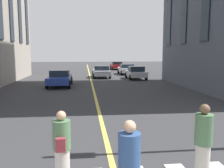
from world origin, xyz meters
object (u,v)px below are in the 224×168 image
object	(u,v)px
car_red_trailing	(117,65)
car_white_mid	(126,69)
pedestrian_companion	(62,147)
pedestrian_far	(203,142)
car_silver_parked_b	(101,71)
car_blue_far	(60,78)
car_silver_near	(136,73)

from	to	relation	value
car_red_trailing	car_white_mid	bearing A→B (deg)	180.00
car_white_mid	car_red_trailing	world-z (taller)	same
pedestrian_companion	pedestrian_far	xyz separation A→B (m)	(-0.22, -3.05, 0.06)
car_white_mid	pedestrian_companion	bearing A→B (deg)	167.09
car_silver_parked_b	pedestrian_far	xyz separation A→B (m)	(-22.74, -0.64, 0.14)
car_red_trailing	pedestrian_far	xyz separation A→B (m)	(-36.49, 3.01, 0.14)
car_white_mid	car_blue_far	xyz separation A→B (m)	(-10.78, 7.65, 0.00)
car_red_trailing	pedestrian_companion	distance (m)	36.78
car_blue_far	car_red_trailing	bearing A→B (deg)	-20.36
car_white_mid	pedestrian_far	size ratio (longest dim) A/B	2.60
car_silver_near	car_blue_far	distance (m)	9.10
car_white_mid	pedestrian_far	xyz separation A→B (m)	(-26.66, 3.01, 0.14)
car_red_trailing	pedestrian_far	bearing A→B (deg)	175.28
car_silver_near	pedestrian_far	distance (m)	21.02
car_white_mid	pedestrian_far	world-z (taller)	pedestrian_far
car_silver_parked_b	pedestrian_far	bearing A→B (deg)	-178.39
car_white_mid	car_blue_far	bearing A→B (deg)	144.64
car_silver_near	pedestrian_companion	size ratio (longest dim) A/B	2.48
car_silver_parked_b	car_silver_near	bearing A→B (deg)	-117.96
pedestrian_far	car_blue_far	bearing A→B (deg)	16.30
car_silver_near	car_blue_far	bearing A→B (deg)	122.77
car_silver_parked_b	car_white_mid	size ratio (longest dim) A/B	1.00
pedestrian_companion	pedestrian_far	size ratio (longest dim) A/B	0.93
car_silver_parked_b	car_silver_near	xyz separation A→B (m)	(-1.94, -3.65, -0.00)
car_white_mid	pedestrian_companion	world-z (taller)	pedestrian_companion
car_silver_near	car_blue_far	world-z (taller)	car_silver_near
car_red_trailing	pedestrian_companion	xyz separation A→B (m)	(-36.28, 6.06, 0.08)
car_blue_far	pedestrian_far	world-z (taller)	pedestrian_far
pedestrian_companion	car_blue_far	bearing A→B (deg)	5.82
car_blue_far	pedestrian_far	xyz separation A→B (m)	(-15.87, -4.64, 0.14)
car_silver_near	pedestrian_companion	xyz separation A→B (m)	(-20.58, 6.06, 0.08)
car_silver_parked_b	car_blue_far	world-z (taller)	same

